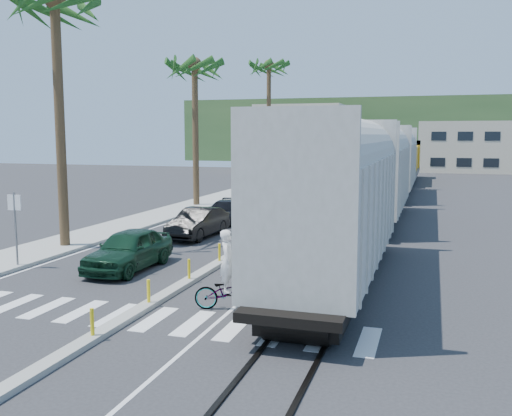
{
  "coord_description": "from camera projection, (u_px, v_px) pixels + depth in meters",
  "views": [
    {
      "loc": [
        8.1,
        -16.06,
        5.2
      ],
      "look_at": [
        0.73,
        7.63,
        2.0
      ],
      "focal_mm": 40.0,
      "sensor_mm": 36.0,
      "label": 1
    }
  ],
  "objects": [
    {
      "name": "crosswalk",
      "position": [
        132.0,
        317.0,
        16.36
      ],
      "size": [
        14.0,
        2.2,
        0.01
      ],
      "primitive_type": "cube",
      "color": "silver",
      "rests_on": "ground"
    },
    {
      "name": "median",
      "position": [
        302.0,
        214.0,
        37.15
      ],
      "size": [
        0.45,
        60.0,
        0.85
      ],
      "color": "gray",
      "rests_on": "ground"
    },
    {
      "name": "sidewalk",
      "position": [
        209.0,
        201.0,
        44.43
      ],
      "size": [
        3.0,
        90.0,
        0.15
      ],
      "primitive_type": "cube",
      "color": "gray",
      "rests_on": "ground"
    },
    {
      "name": "car_rear",
      "position": [
        254.0,
        201.0,
        38.64
      ],
      "size": [
        2.4,
        5.15,
        1.43
      ],
      "primitive_type": "imported",
      "rotation": [
        0.0,
        0.0,
        -0.0
      ],
      "color": "#919496",
      "rests_on": "ground"
    },
    {
      "name": "rails",
      "position": [
        389.0,
        203.0,
        43.29
      ],
      "size": [
        1.56,
        100.0,
        0.06
      ],
      "color": "black",
      "rests_on": "ground"
    },
    {
      "name": "palm_trees",
      "position": [
        201.0,
        56.0,
        40.76
      ],
      "size": [
        3.5,
        37.2,
        13.75
      ],
      "color": "brown",
      "rests_on": "ground"
    },
    {
      "name": "buildings",
      "position": [
        335.0,
        140.0,
        87.44
      ],
      "size": [
        38.0,
        27.0,
        10.0
      ],
      "color": "#B5AA90",
      "rests_on": "ground"
    },
    {
      "name": "car_second",
      "position": [
        198.0,
        223.0,
        28.91
      ],
      "size": [
        2.12,
        4.72,
        1.49
      ],
      "primitive_type": "imported",
      "rotation": [
        0.0,
        0.0,
        -0.06
      ],
      "color": "black",
      "rests_on": "ground"
    },
    {
      "name": "cyclist",
      "position": [
        228.0,
        285.0,
        16.97
      ],
      "size": [
        1.67,
        2.38,
        2.42
      ],
      "rotation": [
        0.0,
        0.0,
        1.82
      ],
      "color": "#9EA0A5",
      "rests_on": "ground"
    },
    {
      "name": "car_lead",
      "position": [
        129.0,
        249.0,
        22.01
      ],
      "size": [
        1.94,
        4.68,
        1.59
      ],
      "primitive_type": "imported",
      "rotation": [
        0.0,
        0.0,
        -0.01
      ],
      "color": "#10321F",
      "rests_on": "ground"
    },
    {
      "name": "car_third",
      "position": [
        225.0,
        212.0,
        33.69
      ],
      "size": [
        2.31,
        4.72,
        1.31
      ],
      "primitive_type": "imported",
      "rotation": [
        0.0,
        0.0,
        0.05
      ],
      "color": "black",
      "rests_on": "ground"
    },
    {
      "name": "lane_markings",
      "position": [
        288.0,
        205.0,
        42.56
      ],
      "size": [
        9.42,
        90.0,
        0.01
      ],
      "color": "silver",
      "rests_on": "ground"
    },
    {
      "name": "ground",
      "position": [
        164.0,
        298.0,
        18.26
      ],
      "size": [
        140.0,
        140.0,
        0.0
      ],
      "primitive_type": "plane",
      "color": "#28282B",
      "rests_on": "ground"
    },
    {
      "name": "hillside",
      "position": [
        392.0,
        130.0,
        112.18
      ],
      "size": [
        80.0,
        20.0,
        12.0
      ],
      "primitive_type": "cube",
      "color": "#385628",
      "rests_on": "ground"
    },
    {
      "name": "freight_train",
      "position": [
        386.0,
        168.0,
        39.09
      ],
      "size": [
        3.0,
        60.94,
        5.85
      ],
      "color": "#A9A69A",
      "rests_on": "ground"
    },
    {
      "name": "street_sign",
      "position": [
        15.0,
        219.0,
        22.05
      ],
      "size": [
        0.6,
        0.08,
        3.0
      ],
      "color": "slate",
      "rests_on": "ground"
    }
  ]
}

